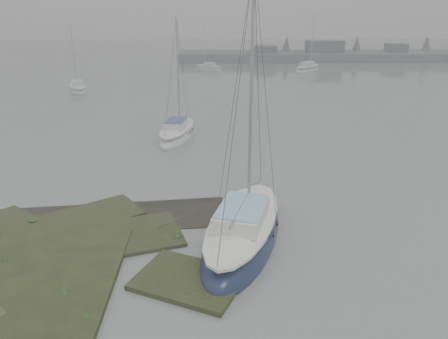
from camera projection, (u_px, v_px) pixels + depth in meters
ground at (199, 100)px, 43.38m from camera, size 160.00×160.00×0.00m
far_shoreline at (363, 55)px, 73.57m from camera, size 60.00×8.00×4.15m
sailboat_main at (243, 234)px, 17.34m from camera, size 4.77×8.32×11.16m
sailboat_white at (177, 134)px, 30.93m from camera, size 3.16×6.50×8.79m
sailboat_far_a at (78, 89)px, 47.46m from camera, size 3.52×5.66×7.60m
sailboat_far_b at (308, 69)px, 61.75m from camera, size 5.39×6.04×8.64m
sailboat_far_c at (208, 69)px, 62.81m from camera, size 4.83×4.35×6.93m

